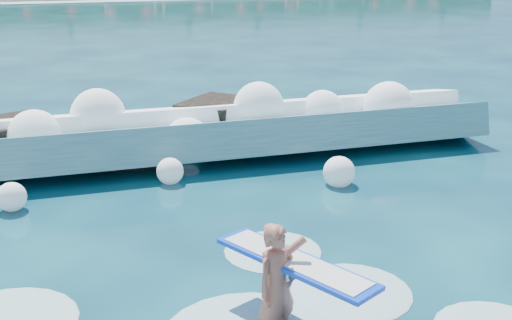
% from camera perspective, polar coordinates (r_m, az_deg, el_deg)
% --- Properties ---
extents(ground, '(200.00, 200.00, 0.00)m').
position_cam_1_polar(ground, '(11.28, -4.32, -9.52)').
color(ground, '#07243D').
rests_on(ground, ground).
extents(wet_band, '(140.00, 5.00, 0.08)m').
position_cam_1_polar(wet_band, '(76.99, -16.08, 13.38)').
color(wet_band, silver).
rests_on(wet_band, ground).
extents(breaking_wave, '(18.75, 2.89, 1.62)m').
position_cam_1_polar(breaking_wave, '(16.91, -9.81, 1.77)').
color(breaking_wave, teal).
rests_on(breaking_wave, ground).
extents(rock_cluster, '(8.46, 3.33, 1.41)m').
position_cam_1_polar(rock_cluster, '(17.61, -12.96, 1.83)').
color(rock_cluster, black).
rests_on(rock_cluster, ground).
extents(surfer_with_board, '(1.78, 3.03, 1.95)m').
position_cam_1_polar(surfer_with_board, '(9.30, 2.25, -10.81)').
color(surfer_with_board, '#A45C4C').
rests_on(surfer_with_board, ground).
extents(wave_spray, '(15.32, 4.91, 2.04)m').
position_cam_1_polar(wave_spray, '(16.78, -10.07, 3.18)').
color(wave_spray, white).
rests_on(wave_spray, ground).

